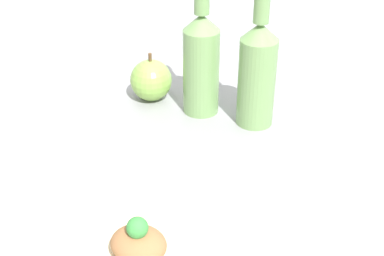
{
  "coord_description": "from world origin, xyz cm",
  "views": [
    {
      "loc": [
        26.06,
        -53.89,
        45.95
      ],
      "look_at": [
        1.04,
        2.25,
        8.3
      ],
      "focal_mm": 50.0,
      "sensor_mm": 36.0,
      "label": 1
    }
  ],
  "objects_px": {
    "plated_food": "(139,248)",
    "cider_bottle_right": "(257,71)",
    "apple": "(151,80)",
    "cider_bottle_left": "(201,60)"
  },
  "relations": [
    {
      "from": "apple",
      "to": "cider_bottle_right",
      "type": "bearing_deg",
      "value": -0.91
    },
    {
      "from": "cider_bottle_left",
      "to": "apple",
      "type": "bearing_deg",
      "value": 178.19
    },
    {
      "from": "plated_food",
      "to": "cider_bottle_right",
      "type": "bearing_deg",
      "value": 87.79
    },
    {
      "from": "cider_bottle_right",
      "to": "apple",
      "type": "bearing_deg",
      "value": 179.09
    },
    {
      "from": "cider_bottle_left",
      "to": "cider_bottle_right",
      "type": "xyz_separation_m",
      "value": [
        0.1,
        0.0,
        0.0
      ]
    },
    {
      "from": "cider_bottle_right",
      "to": "apple",
      "type": "relative_size",
      "value": 2.69
    },
    {
      "from": "plated_food",
      "to": "cider_bottle_left",
      "type": "xyz_separation_m",
      "value": [
        -0.08,
        0.37,
        0.06
      ]
    },
    {
      "from": "plated_food",
      "to": "cider_bottle_right",
      "type": "distance_m",
      "value": 0.37
    },
    {
      "from": "plated_food",
      "to": "apple",
      "type": "height_order",
      "value": "apple"
    },
    {
      "from": "cider_bottle_left",
      "to": "apple",
      "type": "height_order",
      "value": "cider_bottle_left"
    }
  ]
}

